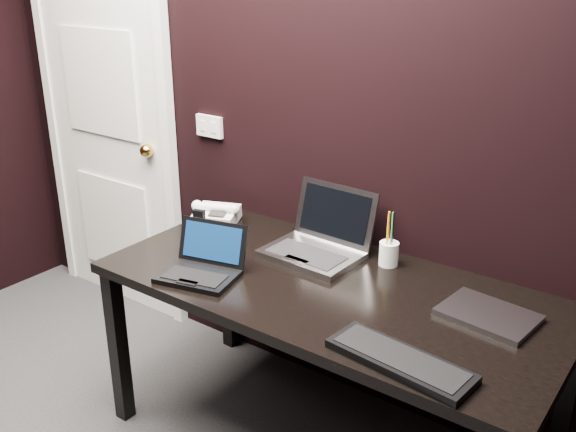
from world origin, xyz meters
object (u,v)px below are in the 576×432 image
Objects in this scene: door at (107,121)px; closed_laptop at (488,315)px; desk at (328,303)px; netbook at (202,266)px; mobile_phone at (199,225)px; silver_laptop at (318,243)px; desk_phone at (216,214)px; pen_cup at (389,253)px; ext_keyboard at (400,360)px.

closed_laptop is (2.20, -0.27, -0.29)m from door.
desk is at bearing -12.82° from door.
netbook reaches higher than mobile_phone.
silver_laptop is 0.55m from desk_phone.
pen_cup reaches higher than mobile_phone.
door reaches higher than silver_laptop.
mobile_phone is (-0.71, 0.07, 0.12)m from desk.
pen_cup is at bearing 160.37° from closed_laptop.
desk_phone is at bearing 175.92° from closed_laptop.
pen_cup is (0.28, 0.08, 0.00)m from silver_laptop.
mobile_phone is at bearing -166.82° from silver_laptop.
ext_keyboard is at bearing -23.26° from desk_phone.
pen_cup is (1.75, -0.10, -0.25)m from door.
closed_laptop is 0.48m from pen_cup.
door reaches higher than netbook.
desk_phone is 1.07× the size of pen_cup.
desk_phone is 0.13m from mobile_phone.
mobile_phone is (-1.15, 0.37, 0.03)m from ext_keyboard.
silver_laptop is at bearing 13.18° from mobile_phone.
desk is at bearing -47.71° from silver_laptop.
desk is at bearing -5.62° from mobile_phone.
silver_laptop is 1.18× the size of closed_laptop.
netbook reaches higher than desk_phone.
desk is 0.72m from mobile_phone.
netbook is at bearing 174.49° from ext_keyboard.
silver_laptop is 0.55m from mobile_phone.
silver_laptop is 0.84× the size of ext_keyboard.
closed_laptop is at bearing 11.23° from desk.
door is 5.61× the size of silver_laptop.
netbook is 0.73× the size of ext_keyboard.
desk is 0.29m from silver_laptop.
door is at bearing 176.64° from pen_cup.
closed_laptop is at bearing 18.49° from netbook.
ext_keyboard is 0.67m from pen_cup.
door is at bearing 173.14° from closed_laptop.
silver_laptop is 0.79m from ext_keyboard.
ext_keyboard is 1.41× the size of closed_laptop.
mobile_phone is (-0.29, 0.29, 0.00)m from netbook.
ext_keyboard is 0.43m from closed_laptop.
desk_phone is at bearing 97.37° from mobile_phone.
mobile_phone is at bearing 162.17° from ext_keyboard.
door reaches higher than desk_phone.
netbook is 0.72m from pen_cup.
netbook is at bearing -53.95° from desk_phone.
mobile_phone reaches higher than ext_keyboard.
silver_laptop reaches higher than desk_phone.
door is at bearing 154.23° from netbook.
ext_keyboard is at bearing -105.67° from closed_laptop.
mobile_phone is 0.47× the size of pen_cup.
desk_phone is at bearing -10.67° from door.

